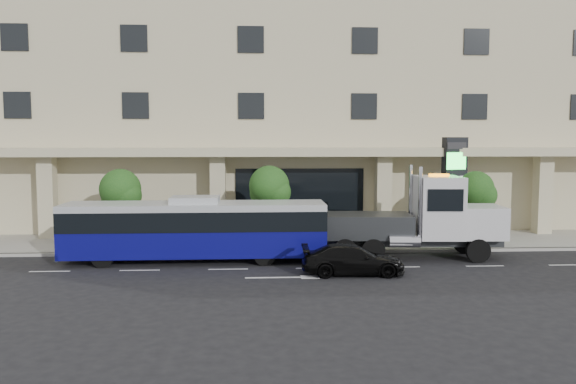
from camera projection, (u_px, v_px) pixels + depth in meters
name	position (u px, v px, depth m)	size (l,w,h in m)	color
ground	(312.00, 261.00, 27.35)	(120.00, 120.00, 0.00)	black
sidewalk	(304.00, 242.00, 32.32)	(120.00, 6.00, 0.15)	gray
curb	(308.00, 252.00, 29.33)	(120.00, 0.30, 0.15)	gray
convention_center	(292.00, 86.00, 41.79)	(60.00, 17.60, 20.00)	#C1B590
tree_left	(121.00, 192.00, 30.09)	(2.27, 2.20, 4.22)	#422B19
tree_mid	(270.00, 189.00, 30.52)	(2.28, 2.20, 4.38)	#422B19
tree_right	(476.00, 192.00, 31.17)	(2.10, 2.00, 4.04)	#422B19
city_bus	(195.00, 229.00, 27.18)	(12.57, 2.69, 3.18)	black
tow_truck	(420.00, 220.00, 28.05)	(10.20, 3.11, 4.63)	#2D3033
black_sedan	(353.00, 260.00, 24.64)	(1.83, 4.50, 1.30)	black
signage_pylon	(454.00, 187.00, 33.12)	(1.56, 0.92, 5.93)	black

